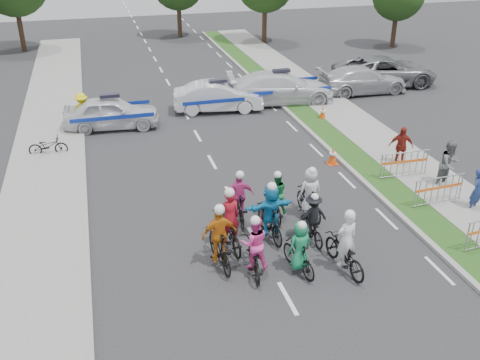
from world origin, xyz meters
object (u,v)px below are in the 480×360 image
object	(u,v)px
rider_3	(220,242)
rider_6	(229,227)
spectator_0	(477,190)
cone_1	(323,113)
rider_1	(299,252)
civilian_suv	(385,71)
rider_8	(276,200)
barrier_2	(404,165)
rider_9	(239,202)
rider_2	(254,251)
civilian_sedan	(362,80)
spectator_1	(449,165)
police_car_2	(281,88)
spectator_2	(401,146)
marshal_hiviz	(83,111)
police_car_1	(218,97)
rider_5	(270,215)
parked_bike	(48,146)
rider_0	(345,250)
police_car_0	(111,113)
rider_7	(309,197)
cone_0	(333,156)
barrier_1	(438,192)

from	to	relation	value
rider_3	rider_6	bearing A→B (deg)	-125.00
spectator_0	cone_1	bearing A→B (deg)	73.88
rider_1	civilian_suv	world-z (taller)	rider_1
rider_3	rider_8	distance (m)	3.28
civilian_suv	barrier_2	bearing A→B (deg)	160.83
rider_9	rider_8	bearing A→B (deg)	-176.10
rider_2	civilian_sedan	size ratio (longest dim) A/B	0.37
rider_3	spectator_1	world-z (taller)	rider_3
rider_3	police_car_2	bearing A→B (deg)	-120.68
rider_8	spectator_2	xyz separation A→B (m)	(6.14, 2.56, 0.18)
rider_6	marshal_hiviz	world-z (taller)	rider_6
civilian_suv	barrier_2	size ratio (longest dim) A/B	3.01
rider_2	police_car_1	bearing A→B (deg)	-91.11
police_car_1	civilian_suv	distance (m)	10.70
cone_1	rider_1	bearing A→B (deg)	-116.44
rider_5	marshal_hiviz	xyz separation A→B (m)	(-5.45, 11.51, 0.02)
rider_6	civilian_sedan	world-z (taller)	rider_6
rider_5	spectator_2	distance (m)	7.70
rider_3	barrier_2	xyz separation A→B (m)	(8.07, 3.59, -0.22)
parked_bike	rider_5	bearing A→B (deg)	-136.28
rider_0	spectator_0	bearing A→B (deg)	-169.20
police_car_0	police_car_1	distance (m)	5.51
rider_0	rider_1	size ratio (longest dim) A/B	1.19
police_car_0	spectator_0	xyz separation A→B (m)	(11.44, -11.39, 0.02)
police_car_0	civilian_sedan	size ratio (longest dim) A/B	0.86
rider_3	rider_7	distance (m)	3.99
rider_7	rider_9	bearing A→B (deg)	-12.36
rider_8	marshal_hiviz	xyz separation A→B (m)	(-6.04, 10.33, 0.20)
civilian_sedan	cone_0	bearing A→B (deg)	147.03
rider_5	rider_0	bearing A→B (deg)	119.77
spectator_2	parked_bike	size ratio (longest dim) A/B	1.04
spectator_1	rider_7	bearing A→B (deg)	172.08
rider_3	barrier_1	xyz separation A→B (m)	(8.07, 1.37, -0.22)
rider_0	spectator_1	bearing A→B (deg)	-155.47
police_car_2	barrier_2	bearing A→B (deg)	-164.29
cone_1	rider_7	bearing A→B (deg)	-116.17
spectator_1	civilian_suv	bearing A→B (deg)	56.27
rider_6	rider_9	xyz separation A→B (m)	(0.69, 1.35, 0.05)
rider_3	police_car_1	bearing A→B (deg)	-107.89
rider_1	rider_6	size ratio (longest dim) A/B	0.83
rider_1	rider_2	world-z (taller)	rider_2
rider_6	police_car_2	bearing A→B (deg)	-120.03
rider_7	spectator_1	xyz separation A→B (m)	(5.74, 0.66, 0.19)
parked_bike	civilian_suv	bearing A→B (deg)	-68.94
rider_9	police_car_0	size ratio (longest dim) A/B	0.43
rider_7	police_car_2	world-z (taller)	rider_7
rider_7	rider_9	distance (m)	2.34
rider_9	police_car_2	xyz separation A→B (m)	(5.43, 11.36, 0.11)
rider_1	rider_3	distance (m)	2.27
rider_5	civilian_suv	size ratio (longest dim) A/B	0.33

